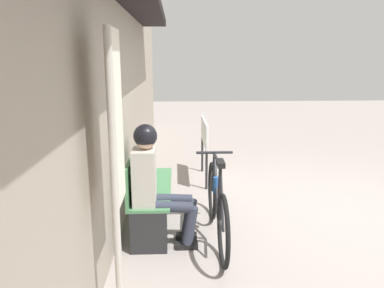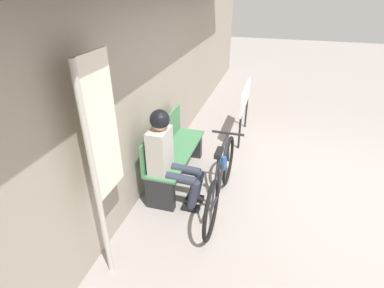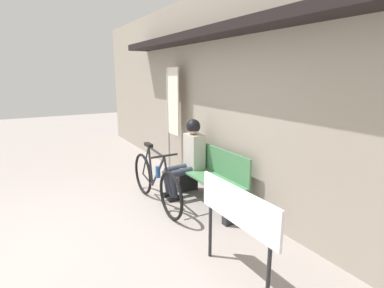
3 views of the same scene
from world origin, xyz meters
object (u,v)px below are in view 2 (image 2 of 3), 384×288
Objects in this scene: park_bench_near at (174,154)px; bicycle at (221,180)px; person_seated at (168,153)px; signboard at (245,100)px; banner_pole at (100,147)px.

bicycle is (-0.39, -0.74, -0.01)m from park_bench_near.
signboard is (2.05, -0.65, -0.01)m from person_seated.
banner_pole is at bearing 169.14° from person_seated.
person_seated is at bearing -10.86° from banner_pole.
park_bench_near is 1.29× the size of signboard.
signboard is (1.94, -0.01, 0.33)m from bicycle.
banner_pole is at bearing 143.21° from bicycle.
signboard is at bearing -17.56° from person_seated.
banner_pole is 3.22m from signboard.
park_bench_near is 0.68× the size of banner_pole.
park_bench_near is 0.60m from person_seated.
person_seated is 0.61× the size of banner_pole.
person_seated reaches higher than bicycle.
park_bench_near is 1.12× the size of person_seated.
person_seated is 1.18m from banner_pole.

